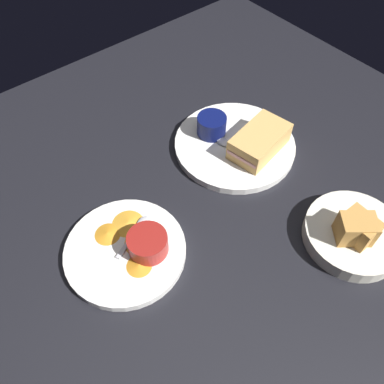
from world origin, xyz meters
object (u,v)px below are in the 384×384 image
(sandwich_half_near, at_px, (259,141))
(plate_chips_companion, at_px, (125,251))
(ramekin_dark_sauce, at_px, (212,125))
(ramekin_light_gravy, at_px, (148,243))
(plate_sandwich_main, at_px, (235,145))
(spoon_by_gravy_ramekin, at_px, (138,227))
(bread_basket_rear, at_px, (354,233))
(spoon_by_dark_ramekin, at_px, (227,145))

(sandwich_half_near, distance_m, plate_chips_companion, 0.35)
(ramekin_dark_sauce, bearing_deg, ramekin_light_gravy, 28.40)
(plate_sandwich_main, relative_size, ramekin_dark_sauce, 4.09)
(ramekin_light_gravy, bearing_deg, spoon_by_gravy_ramekin, -102.55)
(plate_sandwich_main, relative_size, bread_basket_rear, 1.47)
(plate_chips_companion, relative_size, spoon_by_gravy_ramekin, 2.24)
(plate_sandwich_main, height_order, bread_basket_rear, bread_basket_rear)
(ramekin_dark_sauce, height_order, ramekin_light_gravy, ramekin_dark_sauce)
(bread_basket_rear, bearing_deg, spoon_by_dark_ramekin, -85.31)
(ramekin_dark_sauce, xyz_separation_m, spoon_by_dark_ramekin, (0.00, 0.05, -0.02))
(ramekin_dark_sauce, xyz_separation_m, ramekin_light_gravy, (0.28, 0.15, -0.00))
(spoon_by_gravy_ramekin, bearing_deg, bread_basket_rear, 138.44)
(plate_chips_companion, xyz_separation_m, bread_basket_rear, (-0.33, 0.24, 0.02))
(ramekin_dark_sauce, bearing_deg, spoon_by_gravy_ramekin, 21.22)
(ramekin_light_gravy, relative_size, bread_basket_rear, 0.40)
(ramekin_dark_sauce, xyz_separation_m, plate_chips_companion, (0.31, 0.12, -0.03))
(sandwich_half_near, distance_m, ramekin_dark_sauce, 0.11)
(spoon_by_dark_ramekin, bearing_deg, bread_basket_rear, 94.69)
(spoon_by_dark_ramekin, xyz_separation_m, bread_basket_rear, (-0.03, 0.31, 0.00))
(plate_chips_companion, bearing_deg, spoon_by_gravy_ramekin, -155.71)
(plate_chips_companion, bearing_deg, plate_sandwich_main, -168.41)
(plate_sandwich_main, xyz_separation_m, spoon_by_gravy_ramekin, (0.29, 0.05, 0.01))
(sandwich_half_near, distance_m, bread_basket_rear, 0.26)
(spoon_by_dark_ramekin, xyz_separation_m, plate_chips_companion, (0.31, 0.07, -0.01))
(plate_sandwich_main, bearing_deg, plate_chips_companion, 11.59)
(plate_sandwich_main, xyz_separation_m, ramekin_light_gravy, (0.30, 0.09, 0.03))
(plate_sandwich_main, distance_m, sandwich_half_near, 0.06)
(spoon_by_dark_ramekin, relative_size, plate_chips_companion, 0.46)
(plate_chips_companion, bearing_deg, ramekin_light_gravy, 140.19)
(plate_chips_companion, xyz_separation_m, spoon_by_gravy_ramekin, (-0.04, -0.02, 0.01))
(plate_sandwich_main, bearing_deg, ramekin_light_gravy, 17.65)
(spoon_by_dark_ramekin, distance_m, plate_chips_companion, 0.31)
(spoon_by_gravy_ramekin, xyz_separation_m, bread_basket_rear, (-0.29, 0.26, 0.00))
(plate_chips_companion, height_order, bread_basket_rear, bread_basket_rear)
(spoon_by_dark_ramekin, relative_size, spoon_by_gravy_ramekin, 1.03)
(spoon_by_dark_ramekin, distance_m, spoon_by_gravy_ramekin, 0.27)
(sandwich_half_near, bearing_deg, ramekin_dark_sauce, -66.09)
(spoon_by_dark_ramekin, xyz_separation_m, spoon_by_gravy_ramekin, (0.26, 0.05, 0.00))
(plate_chips_companion, bearing_deg, spoon_by_dark_ramekin, -167.12)
(plate_sandwich_main, distance_m, plate_chips_companion, 0.34)
(plate_chips_companion, distance_m, spoon_by_gravy_ramekin, 0.05)
(plate_chips_companion, relative_size, ramekin_light_gravy, 3.05)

